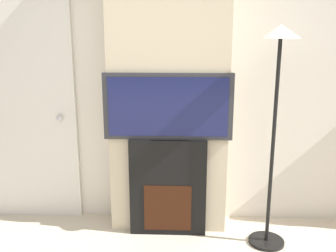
# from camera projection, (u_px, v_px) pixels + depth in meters

# --- Properties ---
(wall_back) EXTENTS (6.00, 0.06, 2.70)m
(wall_back) POSITION_uv_depth(u_px,v_px,m) (169.00, 75.00, 3.31)
(wall_back) COLOR silver
(wall_back) RESTS_ON ground_plane
(chimney_breast) EXTENTS (1.00, 0.29, 2.70)m
(chimney_breast) POSITION_uv_depth(u_px,v_px,m) (169.00, 77.00, 3.14)
(chimney_breast) COLOR beige
(chimney_breast) RESTS_ON ground_plane
(fireplace) EXTENTS (0.65, 0.15, 0.85)m
(fireplace) POSITION_uv_depth(u_px,v_px,m) (168.00, 187.00, 3.23)
(fireplace) COLOR black
(fireplace) RESTS_ON ground_plane
(television) EXTENTS (1.06, 0.07, 0.55)m
(television) POSITION_uv_depth(u_px,v_px,m) (168.00, 106.00, 3.05)
(television) COLOR #2D2D33
(television) RESTS_ON fireplace
(floor_lamp) EXTENTS (0.29, 0.29, 1.77)m
(floor_lamp) POSITION_uv_depth(u_px,v_px,m) (277.00, 88.00, 2.83)
(floor_lamp) COLOR black
(floor_lamp) RESTS_ON ground_plane
(entry_door) EXTENTS (0.94, 0.09, 2.01)m
(entry_door) POSITION_uv_depth(u_px,v_px,m) (25.00, 113.00, 3.39)
(entry_door) COLOR silver
(entry_door) RESTS_ON ground_plane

